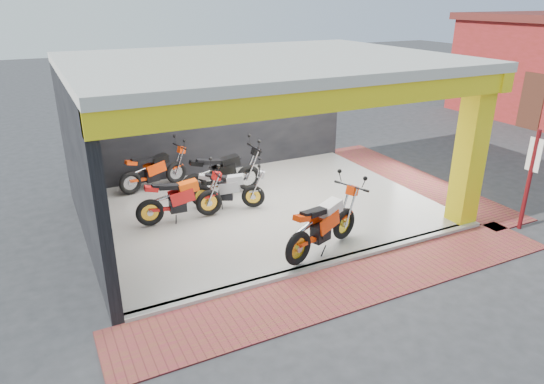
{
  "coord_description": "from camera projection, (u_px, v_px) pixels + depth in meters",
  "views": [
    {
      "loc": [
        -4.78,
        -7.95,
        4.91
      ],
      "look_at": [
        -0.3,
        0.97,
        0.9
      ],
      "focal_mm": 32.0,
      "sensor_mm": 36.0,
      "label": 1
    }
  ],
  "objects": [
    {
      "name": "moto_row_d",
      "position": [
        175.0,
        162.0,
        13.25
      ],
      "size": [
        2.15,
        1.14,
        1.25
      ],
      "primitive_type": null,
      "rotation": [
        0.0,
        0.0,
        0.2
      ],
      "color": "#EB3A09",
      "rests_on": "showroom_floor"
    },
    {
      "name": "ground",
      "position": [
        305.0,
        243.0,
        10.41
      ],
      "size": [
        80.0,
        80.0,
        0.0
      ],
      "primitive_type": "plane",
      "color": "#2D2D30",
      "rests_on": "ground"
    },
    {
      "name": "moto_row_b",
      "position": [
        248.0,
        166.0,
        12.74
      ],
      "size": [
        2.31,
        0.87,
        1.41
      ],
      "primitive_type": null,
      "rotation": [
        0.0,
        0.0,
        -0.01
      ],
      "color": "black",
      "rests_on": "showroom_floor"
    },
    {
      "name": "moto_row_a",
      "position": [
        253.0,
        186.0,
        11.71
      ],
      "size": [
        2.02,
        1.5,
        1.17
      ],
      "primitive_type": null,
      "rotation": [
        0.0,
        0.0,
        -0.47
      ],
      "color": "#9EA0A5",
      "rests_on": "showroom_floor"
    },
    {
      "name": "showroom_ceiling",
      "position": [
        263.0,
        61.0,
        10.73
      ],
      "size": [
        8.4,
        6.4,
        0.2
      ],
      "primitive_type": "cube",
      "color": "beige",
      "rests_on": "corner_column"
    },
    {
      "name": "moto_hero",
      "position": [
        345.0,
        209.0,
        10.12
      ],
      "size": [
        2.45,
        1.58,
        1.4
      ],
      "primitive_type": null,
      "rotation": [
        0.0,
        0.0,
        0.35
      ],
      "color": "#FF3D0A",
      "rests_on": "showroom_floor"
    },
    {
      "name": "signpost",
      "position": [
        530.0,
        176.0,
        10.63
      ],
      "size": [
        0.09,
        0.32,
        2.32
      ],
      "rotation": [
        0.0,
        0.0,
        -0.01
      ],
      "color": "#590D10",
      "rests_on": "ground"
    },
    {
      "name": "showroom_floor",
      "position": [
        264.0,
        208.0,
        12.05
      ],
      "size": [
        8.0,
        6.0,
        0.1
      ],
      "primitive_type": "cube",
      "color": "silver",
      "rests_on": "ground"
    },
    {
      "name": "corner_column",
      "position": [
        470.0,
        152.0,
        10.7
      ],
      "size": [
        0.5,
        0.5,
        3.5
      ],
      "primitive_type": "cube",
      "color": "yellow",
      "rests_on": "ground"
    },
    {
      "name": "floor_kerb",
      "position": [
        331.0,
        263.0,
        9.55
      ],
      "size": [
        8.0,
        0.2,
        0.1
      ],
      "primitive_type": "cube",
      "color": "silver",
      "rests_on": "ground"
    },
    {
      "name": "paver_front",
      "position": [
        354.0,
        284.0,
        8.91
      ],
      "size": [
        9.0,
        1.4,
        0.03
      ],
      "primitive_type": "cube",
      "color": "maroon",
      "rests_on": "ground"
    },
    {
      "name": "back_wall",
      "position": [
        217.0,
        115.0,
        13.99
      ],
      "size": [
        8.2,
        0.2,
        3.5
      ],
      "primitive_type": "cube",
      "color": "black",
      "rests_on": "ground"
    },
    {
      "name": "header_beam_front",
      "position": [
        339.0,
        98.0,
        8.35
      ],
      "size": [
        8.4,
        0.3,
        0.4
      ],
      "primitive_type": "cube",
      "color": "yellow",
      "rests_on": "corner_column"
    },
    {
      "name": "header_beam_right",
      "position": [
        403.0,
        65.0,
        12.5
      ],
      "size": [
        0.3,
        6.4,
        0.4
      ],
      "primitive_type": "cube",
      "color": "yellow",
      "rests_on": "corner_column"
    },
    {
      "name": "paver_right",
      "position": [
        413.0,
        179.0,
        14.06
      ],
      "size": [
        1.4,
        7.0,
        0.03
      ],
      "primitive_type": "cube",
      "color": "maroon",
      "rests_on": "ground"
    },
    {
      "name": "left_wall",
      "position": [
        80.0,
        167.0,
        9.71
      ],
      "size": [
        0.2,
        6.2,
        3.5
      ],
      "primitive_type": "cube",
      "color": "black",
      "rests_on": "ground"
    },
    {
      "name": "moto_row_c",
      "position": [
        208.0,
        191.0,
        11.25
      ],
      "size": [
        2.16,
        0.89,
        1.3
      ],
      "primitive_type": null,
      "rotation": [
        0.0,
        0.0,
        -0.05
      ],
      "color": "red",
      "rests_on": "showroom_floor"
    }
  ]
}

